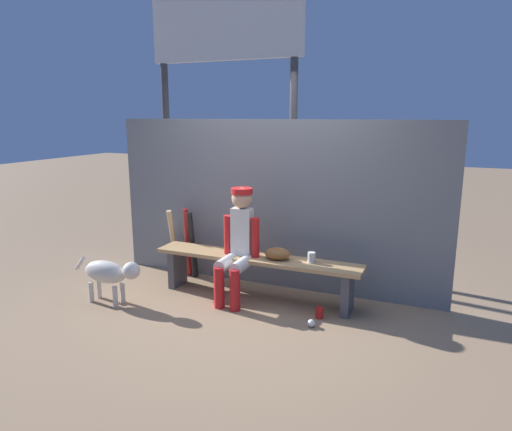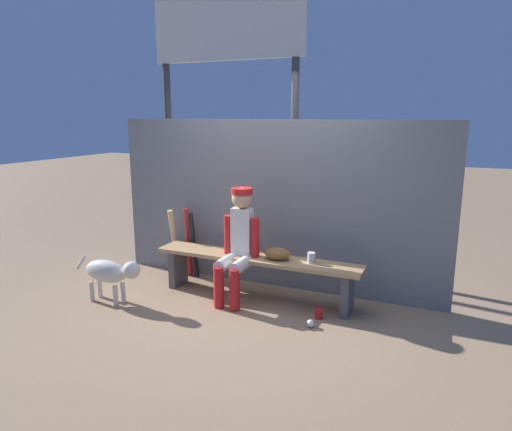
# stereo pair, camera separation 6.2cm
# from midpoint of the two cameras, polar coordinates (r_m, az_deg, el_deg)

# --- Properties ---
(ground_plane) EXTENTS (30.00, 30.00, 0.00)m
(ground_plane) POSITION_cam_midpoint_polar(r_m,az_deg,el_deg) (5.11, -0.35, -10.20)
(ground_plane) COLOR #937556
(chainlink_fence) EXTENTS (3.93, 0.03, 1.92)m
(chainlink_fence) POSITION_cam_midpoint_polar(r_m,az_deg,el_deg) (5.24, 1.60, 1.32)
(chainlink_fence) COLOR slate
(chainlink_fence) RESTS_ON ground_plane
(dugout_bench) EXTENTS (2.30, 0.36, 0.48)m
(dugout_bench) POSITION_cam_midpoint_polar(r_m,az_deg,el_deg) (4.98, -0.36, -6.30)
(dugout_bench) COLOR tan
(dugout_bench) RESTS_ON ground_plane
(player_seated) EXTENTS (0.41, 0.55, 1.21)m
(player_seated) POSITION_cam_midpoint_polar(r_m,az_deg,el_deg) (4.86, -2.65, -3.15)
(player_seated) COLOR silver
(player_seated) RESTS_ON ground_plane
(baseball_glove) EXTENTS (0.28, 0.20, 0.12)m
(baseball_glove) POSITION_cam_midpoint_polar(r_m,az_deg,el_deg) (4.84, 2.31, -4.75)
(baseball_glove) COLOR brown
(baseball_glove) RESTS_ON dugout_bench
(bat_aluminum_black) EXTENTS (0.10, 0.23, 0.85)m
(bat_aluminum_black) POSITION_cam_midpoint_polar(r_m,az_deg,el_deg) (5.62, -8.17, -3.66)
(bat_aluminum_black) COLOR black
(bat_aluminum_black) RESTS_ON ground_plane
(bat_aluminum_red) EXTENTS (0.09, 0.15, 0.86)m
(bat_aluminum_red) POSITION_cam_midpoint_polar(r_m,az_deg,el_deg) (5.71, -8.81, -3.33)
(bat_aluminum_red) COLOR #B22323
(bat_aluminum_red) RESTS_ON ground_plane
(bat_wood_natural) EXTENTS (0.09, 0.25, 0.84)m
(bat_wood_natural) POSITION_cam_midpoint_polar(r_m,az_deg,el_deg) (5.82, -10.47, -3.23)
(bat_wood_natural) COLOR tan
(bat_wood_natural) RESTS_ON ground_plane
(baseball) EXTENTS (0.07, 0.07, 0.07)m
(baseball) POSITION_cam_midpoint_polar(r_m,az_deg,el_deg) (4.49, 6.48, -13.14)
(baseball) COLOR white
(baseball) RESTS_ON ground_plane
(cup_on_ground) EXTENTS (0.08, 0.08, 0.11)m
(cup_on_ground) POSITION_cam_midpoint_polar(r_m,az_deg,el_deg) (4.67, 7.47, -11.87)
(cup_on_ground) COLOR red
(cup_on_ground) RESTS_ON ground_plane
(cup_on_bench) EXTENTS (0.08, 0.08, 0.11)m
(cup_on_bench) POSITION_cam_midpoint_polar(r_m,az_deg,el_deg) (4.76, 6.53, -5.20)
(cup_on_bench) COLOR silver
(cup_on_bench) RESTS_ON dugout_bench
(scoreboard) EXTENTS (2.43, 0.27, 3.90)m
(scoreboard) POSITION_cam_midpoint_polar(r_m,az_deg,el_deg) (6.38, -3.72, 19.69)
(scoreboard) COLOR #3F3F42
(scoreboard) RESTS_ON ground_plane
(dog) EXTENTS (0.84, 0.20, 0.49)m
(dog) POSITION_cam_midpoint_polar(r_m,az_deg,el_deg) (5.12, -18.03, -6.80)
(dog) COLOR beige
(dog) RESTS_ON ground_plane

